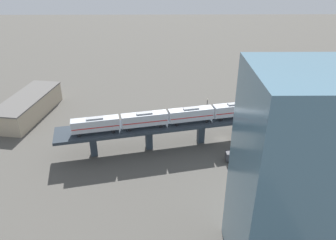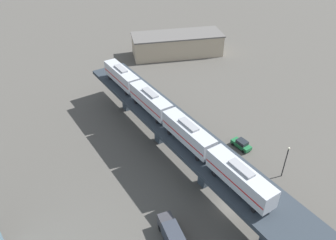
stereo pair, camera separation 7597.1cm
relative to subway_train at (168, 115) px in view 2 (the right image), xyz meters
The scene contains 7 objects.
ground_plane 19.26m from the subway_train, 72.61° to the right, with size 400.00×400.00×0.00m, color #4C4944.
elevated_viaduct 17.04m from the subway_train, 72.66° to the right, with size 28.14×91.63×7.42m.
subway_train is the anchor object (origin of this frame).
street_car_green 17.85m from the subway_train, 10.76° to the right, with size 2.91×4.72×1.89m.
delivery_truck 21.38m from the subway_train, 108.83° to the right, with size 2.46×7.23×3.20m.
street_lamp 22.72m from the subway_train, 35.44° to the right, with size 0.44×0.44×6.94m.
warehouse_building 50.52m from the subway_train, 65.82° to the left, with size 29.82×14.60×6.80m.
Camera 2 is at (-22.58, -30.66, 43.84)m, focal length 35.00 mm.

